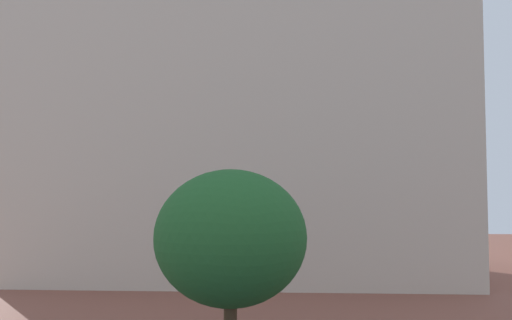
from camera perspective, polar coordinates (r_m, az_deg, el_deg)
landmark_building at (r=35.85m, az=-1.48°, el=4.44°), size 26.24×12.64×33.41m
tree_curb_far at (r=16.74m, az=-2.59°, el=-7.92°), size 4.51×4.51×5.84m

